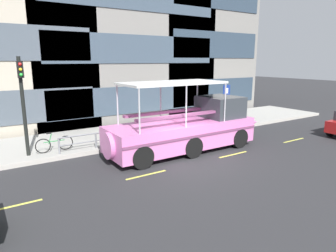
{
  "coord_description": "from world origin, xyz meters",
  "views": [
    {
      "loc": [
        -7.78,
        -10.5,
        4.46
      ],
      "look_at": [
        0.04,
        1.48,
        1.3
      ],
      "focal_mm": 31.92,
      "sensor_mm": 36.0,
      "label": 1
    }
  ],
  "objects_px": {
    "parking_sign": "(226,98)",
    "pedestrian_near_bow": "(196,114)",
    "traffic_light_pole": "(23,97)",
    "duck_tour_boat": "(191,128)",
    "leaned_bicycle": "(54,144)"
  },
  "relations": [
    {
      "from": "parking_sign",
      "to": "duck_tour_boat",
      "type": "relative_size",
      "value": 0.28
    },
    {
      "from": "leaned_bicycle",
      "to": "duck_tour_boat",
      "type": "bearing_deg",
      "value": -24.97
    },
    {
      "from": "leaned_bicycle",
      "to": "pedestrian_near_bow",
      "type": "distance_m",
      "value": 8.86
    },
    {
      "from": "traffic_light_pole",
      "to": "pedestrian_near_bow",
      "type": "distance_m",
      "value": 10.16
    },
    {
      "from": "parking_sign",
      "to": "pedestrian_near_bow",
      "type": "height_order",
      "value": "parking_sign"
    },
    {
      "from": "parking_sign",
      "to": "pedestrian_near_bow",
      "type": "xyz_separation_m",
      "value": [
        -2.31,
        0.27,
        -0.89
      ]
    },
    {
      "from": "parking_sign",
      "to": "pedestrian_near_bow",
      "type": "distance_m",
      "value": 2.49
    },
    {
      "from": "traffic_light_pole",
      "to": "duck_tour_boat",
      "type": "distance_m",
      "value": 7.92
    },
    {
      "from": "duck_tour_boat",
      "to": "pedestrian_near_bow",
      "type": "distance_m",
      "value": 4.2
    },
    {
      "from": "leaned_bicycle",
      "to": "pedestrian_near_bow",
      "type": "bearing_deg",
      "value": 2.08
    },
    {
      "from": "parking_sign",
      "to": "pedestrian_near_bow",
      "type": "bearing_deg",
      "value": 173.35
    },
    {
      "from": "parking_sign",
      "to": "leaned_bicycle",
      "type": "distance_m",
      "value": 11.24
    },
    {
      "from": "parking_sign",
      "to": "leaned_bicycle",
      "type": "relative_size",
      "value": 1.53
    },
    {
      "from": "traffic_light_pole",
      "to": "leaned_bicycle",
      "type": "relative_size",
      "value": 2.55
    },
    {
      "from": "duck_tour_boat",
      "to": "parking_sign",
      "type": "bearing_deg",
      "value": 29.25
    }
  ]
}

